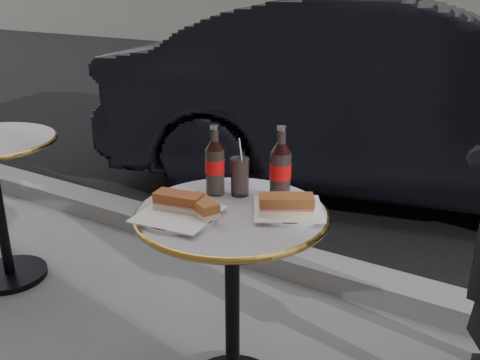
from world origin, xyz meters
The scene contains 12 objects.
asphalt_road centered at (0.00, 5.00, 0.00)m, with size 40.00×8.00×0.00m, color black.
curb centered at (0.00, 0.90, 0.05)m, with size 40.00×0.20×0.12m, color gray.
bistro_table centered at (0.00, 0.00, 0.37)m, with size 0.62×0.62×0.73m, color #BAB2C4, non-canonical shape.
plate_left centered at (-0.11, -0.14, 0.74)m, with size 0.24×0.24×0.01m, color silver.
plate_right centered at (0.16, 0.08, 0.74)m, with size 0.22×0.22×0.01m, color silver.
sandwich_left_a centered at (-0.13, -0.11, 0.77)m, with size 0.15×0.07×0.05m, color #A45029.
sandwich_left_b centered at (-0.05, -0.10, 0.77)m, with size 0.13×0.06×0.05m, color #AE5E2C.
sandwich_right centered at (0.17, 0.04, 0.77)m, with size 0.17×0.08×0.06m, color brown.
cola_bottle_left centered at (-0.13, 0.09, 0.85)m, with size 0.07×0.07×0.24m, color black, non-canonical shape.
cola_bottle_right centered at (0.09, 0.15, 0.86)m, with size 0.07×0.07×0.26m, color black, non-canonical shape.
cola_glass centered at (-0.05, 0.13, 0.80)m, with size 0.06×0.06×0.13m, color black.
parked_car centered at (-0.05, 2.27, 0.66)m, with size 4.01×1.39×1.32m, color black.
Camera 1 is at (0.83, -1.31, 1.42)m, focal length 40.00 mm.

